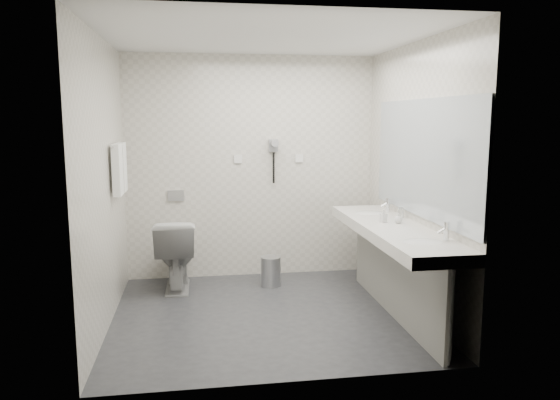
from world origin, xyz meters
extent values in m
plane|color=#2B2C30|center=(0.00, 0.00, 0.00)|extent=(2.80, 2.80, 0.00)
plane|color=silver|center=(0.00, 0.00, 2.50)|extent=(2.80, 2.80, 0.00)
plane|color=beige|center=(0.00, 1.30, 1.25)|extent=(2.80, 0.00, 2.80)
plane|color=beige|center=(0.00, -1.30, 1.25)|extent=(2.80, 0.00, 2.80)
plane|color=beige|center=(-1.40, 0.00, 1.25)|extent=(0.00, 2.60, 2.60)
plane|color=beige|center=(1.40, 0.00, 1.25)|extent=(0.00, 2.60, 2.60)
cube|color=silver|center=(1.12, -0.20, 0.80)|extent=(0.55, 2.20, 0.10)
cube|color=gray|center=(1.15, -0.20, 0.38)|extent=(0.03, 2.15, 0.75)
cylinder|color=silver|center=(1.18, -1.24, 0.38)|extent=(0.06, 0.06, 0.75)
cylinder|color=silver|center=(1.18, 0.84, 0.38)|extent=(0.06, 0.06, 0.75)
cube|color=#B2BCC6|center=(1.39, -0.20, 1.45)|extent=(0.02, 2.20, 1.05)
ellipsoid|color=white|center=(1.12, -0.85, 0.83)|extent=(0.40, 0.31, 0.05)
ellipsoid|color=white|center=(1.12, 0.45, 0.83)|extent=(0.40, 0.31, 0.05)
cylinder|color=silver|center=(1.32, -0.85, 0.92)|extent=(0.04, 0.04, 0.15)
cylinder|color=silver|center=(1.32, 0.45, 0.92)|extent=(0.04, 0.04, 0.15)
imported|color=beige|center=(1.09, -0.05, 0.91)|extent=(0.07, 0.07, 0.12)
imported|color=beige|center=(1.21, -0.12, 0.90)|extent=(0.10, 0.10, 0.09)
cylinder|color=silver|center=(1.33, 0.13, 0.90)|extent=(0.06, 0.06, 0.10)
imported|color=white|center=(-0.85, 0.91, 0.38)|extent=(0.43, 0.75, 0.76)
cube|color=#B2B5BA|center=(-0.85, 1.29, 0.95)|extent=(0.18, 0.02, 0.12)
cylinder|color=#B2B5BA|center=(0.16, 0.85, 0.15)|extent=(0.28, 0.28, 0.31)
cylinder|color=#B2B5BA|center=(0.16, 0.85, 0.31)|extent=(0.22, 0.22, 0.02)
cylinder|color=silver|center=(-1.35, 0.55, 1.55)|extent=(0.02, 0.62, 0.02)
cube|color=white|center=(-1.34, 0.41, 1.33)|extent=(0.07, 0.24, 0.48)
cube|color=white|center=(-1.34, 0.69, 1.33)|extent=(0.07, 0.24, 0.48)
cube|color=gray|center=(0.25, 1.27, 1.50)|extent=(0.10, 0.04, 0.14)
cylinder|color=gray|center=(0.25, 1.20, 1.53)|extent=(0.08, 0.14, 0.08)
cylinder|color=black|center=(0.25, 1.26, 1.25)|extent=(0.02, 0.02, 0.35)
cube|color=white|center=(-0.15, 1.29, 1.35)|extent=(0.09, 0.02, 0.09)
cube|color=white|center=(0.55, 1.29, 1.35)|extent=(0.09, 0.02, 0.09)
camera|label=1|loc=(-0.61, -4.70, 1.81)|focal=34.18mm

